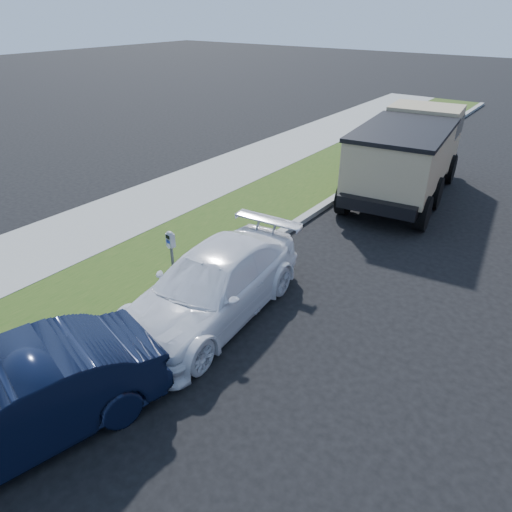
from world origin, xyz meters
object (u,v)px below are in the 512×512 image
Objects in this scene: navy_sedan at (9,407)px; dump_truck at (409,152)px; parking_meter at (171,248)px; white_wagon at (213,285)px.

dump_truck is at bearing 100.38° from navy_sedan.
parking_meter reaches higher than navy_sedan.
white_wagon is at bearing -100.79° from dump_truck.
dump_truck is (0.63, 8.97, 0.74)m from white_wagon.
parking_meter is 1.31m from white_wagon.
white_wagon is at bearing 101.11° from navy_sedan.
navy_sedan is (-0.21, -4.07, 0.02)m from white_wagon.
dump_truck reaches higher than navy_sedan.
navy_sedan is (1.03, -4.17, -0.40)m from parking_meter.
dump_truck is (0.84, 13.04, 0.72)m from navy_sedan.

